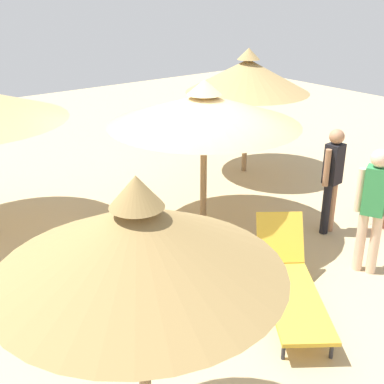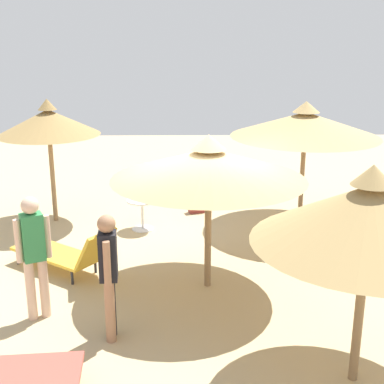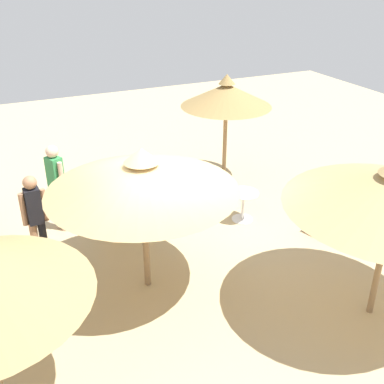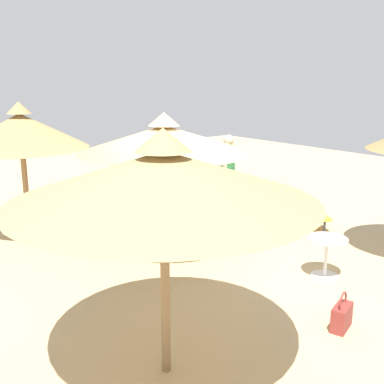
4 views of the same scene
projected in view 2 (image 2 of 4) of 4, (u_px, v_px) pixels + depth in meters
The scene contains 10 objects.
ground at pixel (195, 272), 8.91m from camera, with size 24.00×24.00×0.10m, color tan.
parasol_umbrella_center at pixel (48, 122), 10.62m from camera, with size 2.05×2.05×2.55m.
parasol_umbrella_near_left at pixel (209, 164), 7.78m from camera, with size 2.90×2.90×2.40m.
parasol_umbrella_far_right at pixel (369, 214), 5.53m from camera, with size 2.47×2.47×2.53m.
parasol_umbrella_far_left at pixel (305, 124), 10.50m from camera, with size 2.97×2.97×2.51m.
lounge_chair_back at pixel (66, 252), 8.69m from camera, with size 1.93×1.63×0.89m.
person_standing_front at pixel (34, 250), 7.12m from camera, with size 0.43×0.32×1.76m.
person_standing_edge at pixel (109, 270), 6.64m from camera, with size 0.24×0.43×1.69m.
handbag at pixel (197, 205), 11.66m from camera, with size 0.40×0.27×0.48m.
side_table_round at pixel (142, 209), 10.58m from camera, with size 0.61×0.61×0.62m.
Camera 2 is at (-0.17, -8.14, 3.82)m, focal length 49.81 mm.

